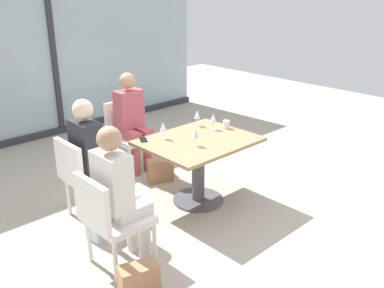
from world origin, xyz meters
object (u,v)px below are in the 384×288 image
(person_near_window, at_px, (132,118))
(handbag_1, at_px, (139,281))
(dining_table_main, at_px, (198,156))
(wine_glass_1, at_px, (213,118))
(chair_far_left, at_px, (84,174))
(coffee_cup, at_px, (226,124))
(chair_near_window, at_px, (128,131))
(handbag_2, at_px, (160,170))
(wine_glass_0, at_px, (163,127))
(wine_glass_2, at_px, (197,115))
(handbag_0, at_px, (102,222))
(cell_phone_on_table, at_px, (143,140))
(chair_side_end, at_px, (110,216))
(person_side_end, at_px, (119,190))
(wine_glass_3, at_px, (195,133))
(person_far_left, at_px, (92,153))

(person_near_window, height_order, handbag_1, person_near_window)
(dining_table_main, xyz_separation_m, wine_glass_1, (0.35, 0.12, 0.32))
(chair_far_left, bearing_deg, coffee_cup, -16.55)
(chair_near_window, xyz_separation_m, handbag_2, (0.02, -0.62, -0.36))
(wine_glass_0, xyz_separation_m, wine_glass_2, (0.56, 0.07, 0.00))
(wine_glass_2, distance_m, handbag_0, 1.64)
(dining_table_main, relative_size, handbag_0, 3.87)
(chair_near_window, relative_size, cell_phone_on_table, 6.04)
(chair_side_end, relative_size, person_side_end, 0.69)
(wine_glass_3, bearing_deg, coffee_cup, 13.45)
(wine_glass_3, xyz_separation_m, coffee_cup, (0.63, 0.15, -0.09))
(coffee_cup, distance_m, handbag_2, 1.01)
(chair_side_end, bearing_deg, person_near_window, 48.66)
(chair_near_window, xyz_separation_m, wine_glass_3, (-0.15, -1.40, 0.37))
(person_far_left, xyz_separation_m, wine_glass_0, (0.73, -0.24, 0.16))
(dining_table_main, height_order, wine_glass_0, wine_glass_0)
(person_near_window, height_order, handbag_2, person_near_window)
(wine_glass_1, height_order, cell_phone_on_table, wine_glass_1)
(cell_phone_on_table, xyz_separation_m, handbag_0, (-0.71, -0.25, -0.59))
(person_near_window, bearing_deg, wine_glass_1, -71.95)
(chair_near_window, distance_m, wine_glass_0, 1.12)
(wine_glass_3, bearing_deg, dining_table_main, 35.21)
(cell_phone_on_table, height_order, handbag_0, cell_phone_on_table)
(chair_far_left, relative_size, chair_side_end, 1.00)
(chair_far_left, distance_m, person_far_left, 0.23)
(chair_far_left, xyz_separation_m, handbag_2, (1.10, 0.17, -0.36))
(cell_phone_on_table, bearing_deg, wine_glass_2, 25.30)
(chair_side_end, distance_m, wine_glass_3, 1.28)
(wine_glass_2, height_order, coffee_cup, wine_glass_2)
(person_side_end, distance_m, cell_phone_on_table, 1.09)
(wine_glass_2, bearing_deg, wine_glass_3, -135.79)
(chair_far_left, height_order, chair_side_end, same)
(cell_phone_on_table, relative_size, handbag_2, 0.48)
(wine_glass_2, relative_size, cell_phone_on_table, 1.28)
(person_far_left, height_order, person_side_end, same)
(person_far_left, height_order, wine_glass_3, person_far_left)
(handbag_0, bearing_deg, person_side_end, -112.93)
(cell_phone_on_table, bearing_deg, dining_table_main, -12.83)
(chair_near_window, distance_m, wine_glass_3, 1.46)
(chair_side_end, bearing_deg, handbag_2, 36.87)
(chair_side_end, distance_m, wine_glass_2, 1.83)
(wine_glass_3, relative_size, coffee_cup, 2.06)
(chair_side_end, xyz_separation_m, handbag_1, (-0.06, -0.45, -0.36))
(person_near_window, xyz_separation_m, cell_phone_on_table, (-0.44, -0.80, 0.03))
(chair_side_end, bearing_deg, cell_phone_on_table, 38.64)
(chair_near_window, bearing_deg, handbag_0, -134.66)
(wine_glass_3, bearing_deg, handbag_0, 166.37)
(chair_far_left, xyz_separation_m, wine_glass_1, (1.44, -0.39, 0.37))
(dining_table_main, bearing_deg, handbag_0, 173.11)
(wine_glass_1, height_order, wine_glass_3, same)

